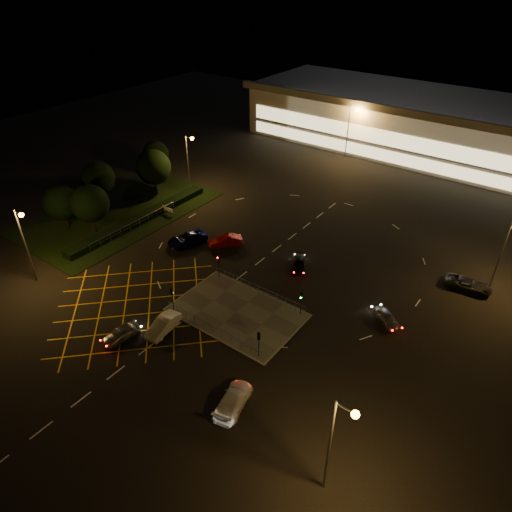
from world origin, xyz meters
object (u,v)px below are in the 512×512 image
Objects in this scene: car_near_silver at (121,333)px; car_queue_white at (163,325)px; car_approach_white at (233,400)px; signal_se at (259,340)px; signal_ne at (301,299)px; car_far_dkgrey at (299,264)px; car_right_silver at (386,317)px; car_circ_red at (226,241)px; signal_nw at (218,262)px; signal_sw at (172,295)px; car_left_blue at (187,239)px; car_east_grey at (468,284)px.

car_queue_white is at bearing 59.27° from car_near_silver.
signal_se is at bearing -88.17° from car_approach_white.
signal_ne is at bearing 55.22° from car_near_silver.
car_queue_white is 1.10× the size of car_far_dkgrey.
car_circ_red reaches higher than car_right_silver.
signal_se reaches higher than car_approach_white.
car_far_dkgrey is at bearing 111.35° from car_right_silver.
car_near_silver reaches higher than car_right_silver.
car_far_dkgrey is 23.08m from car_approach_white.
signal_se is at bearing -1.72° from car_circ_red.
signal_nw is 0.68× the size of car_circ_red.
signal_se is 21.72m from car_circ_red.
car_queue_white is at bearing -32.18° from car_circ_red.
signal_nw is at bearing 180.00° from signal_ne.
car_far_dkgrey is 1.16× the size of car_right_silver.
car_far_dkgrey is at bearing 65.38° from car_queue_white.
signal_ne is 19.70m from car_near_silver.
car_near_silver is (-1.32, -6.44, -1.67)m from signal_sw.
car_left_blue reaches higher than car_queue_white.
car_approach_white is at bearing 150.60° from car_east_grey.
signal_sw and signal_nw have the same top height.
signal_se and signal_nw have the same top height.
car_far_dkgrey is at bearing 77.55° from car_near_silver.
car_approach_white is (13.72, -14.21, -1.61)m from signal_nw.
car_east_grey is (13.87, 24.06, -1.62)m from signal_se.
signal_se is 0.56× the size of car_left_blue.
car_far_dkgrey is (15.80, 4.28, -0.17)m from car_left_blue.
car_far_dkgrey is at bearing -86.58° from car_approach_white.
car_near_silver is 4.40m from car_queue_white.
car_circ_red is at bearing -62.62° from car_approach_white.
car_left_blue reaches higher than car_circ_red.
car_near_silver is at bearing -141.08° from car_far_dkgrey.
car_queue_white reaches higher than car_near_silver.
car_near_silver is at bearing -12.81° from car_approach_white.
car_left_blue reaches higher than car_east_grey.
signal_nw is at bearing -33.65° from signal_se.
car_right_silver reaches higher than car_far_dkgrey.
car_queue_white is 0.89× the size of car_approach_white.
car_queue_white is 17.82m from car_left_blue.
car_queue_white is 18.28m from car_circ_red.
signal_se reaches higher than car_left_blue.
signal_se is at bearing -33.65° from signal_nw.
signal_ne is (12.00, 7.99, 0.00)m from signal_sw.
car_approach_white is at bearing -83.10° from signal_ne.
car_far_dkgrey is at bearing 47.32° from car_circ_red.
signal_nw is (-12.00, 7.99, 0.00)m from signal_se.
signal_sw reaches higher than car_left_blue.
signal_ne is 9.65m from car_right_silver.
car_circ_red is (-16.20, 14.39, -1.61)m from signal_se.
signal_se is 14.41m from signal_nw.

